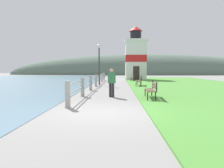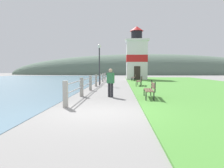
{
  "view_description": "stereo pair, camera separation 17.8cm",
  "coord_description": "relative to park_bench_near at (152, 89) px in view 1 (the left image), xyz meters",
  "views": [
    {
      "loc": [
        0.58,
        -7.67,
        1.54
      ],
      "look_at": [
        0.01,
        10.78,
        0.3
      ],
      "focal_mm": 35.0,
      "sensor_mm": 36.0,
      "label": 1
    },
    {
      "loc": [
        0.76,
        -7.66,
        1.54
      ],
      "look_at": [
        0.01,
        10.78,
        0.3
      ],
      "focal_mm": 35.0,
      "sensor_mm": 36.0,
      "label": 2
    }
  ],
  "objects": [
    {
      "name": "distant_hillside",
      "position": [
        5.71,
        53.09,
        -0.54
      ],
      "size": [
        80.0,
        16.0,
        12.0
      ],
      "color": "#566B5B",
      "rests_on": "ground_plane"
    },
    {
      "name": "park_bench_near",
      "position": [
        0.0,
        0.0,
        0.0
      ],
      "size": [
        0.58,
        1.96,
        0.94
      ],
      "rotation": [
        0.0,
        0.0,
        3.08
      ],
      "color": "brown",
      "rests_on": "ground_plane"
    },
    {
      "name": "park_bench_midway",
      "position": [
        0.2,
        8.57,
        0.0
      ],
      "size": [
        0.73,
        2.01,
        0.94
      ],
      "rotation": [
        0.0,
        0.0,
        3.01
      ],
      "color": "brown",
      "rests_on": "ground_plane"
    },
    {
      "name": "seawall_railing",
      "position": [
        -3.76,
        8.22,
        0.07
      ],
      "size": [
        0.18,
        21.91,
        1.08
      ],
      "color": "#A8A399",
      "rests_on": "ground_plane"
    },
    {
      "name": "park_bench_far",
      "position": [
        0.18,
        17.22,
        -0.0
      ],
      "size": [
        0.67,
        1.83,
        0.94
      ],
      "rotation": [
        0.0,
        0.0,
        3.03
      ],
      "color": "brown",
      "rests_on": "ground_plane"
    },
    {
      "name": "lighthouse",
      "position": [
        0.79,
        21.56,
        2.85
      ],
      "size": [
        3.42,
        3.42,
        7.92
      ],
      "color": "white",
      "rests_on": "ground_plane"
    },
    {
      "name": "ground_plane",
      "position": [
        -2.29,
        -3.64,
        -0.54
      ],
      "size": [
        160.0,
        160.0,
        0.0
      ],
      "primitive_type": "plane",
      "color": "gray"
    },
    {
      "name": "person_strolling",
      "position": [
        -2.1,
        0.78,
        0.32
      ],
      "size": [
        0.44,
        0.36,
        1.58
      ],
      "rotation": [
        0.0,
        0.0,
        1.1
      ],
      "color": "#28282D",
      "rests_on": "ground_plane"
    },
    {
      "name": "grass_verge",
      "position": [
        5.29,
        9.72,
        -0.51
      ],
      "size": [
        12.0,
        40.1,
        0.06
      ],
      "color": "#4C8E38",
      "rests_on": "ground_plane"
    },
    {
      "name": "lamp_post",
      "position": [
        -3.61,
        9.83,
        2.2
      ],
      "size": [
        0.36,
        0.36,
        3.96
      ],
      "color": "#333338",
      "rests_on": "ground_plane"
    }
  ]
}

